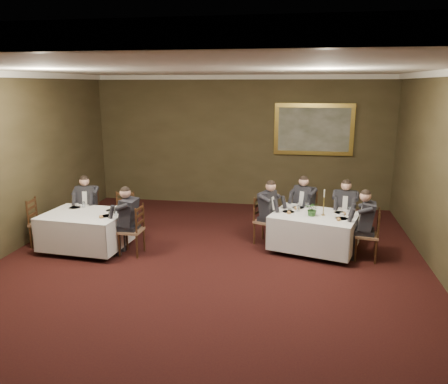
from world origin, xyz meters
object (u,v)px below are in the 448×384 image
(diner_main_backleft, at_px, (304,213))
(chair_sec_backright, at_px, (124,225))
(table_main, at_px, (314,229))
(chair_main_backleft, at_px, (304,223))
(chair_main_backright, at_px, (343,228))
(diner_sec_backleft, at_px, (88,213))
(painting, at_px, (314,129))
(diner_main_endright, at_px, (367,234))
(chair_sec_endleft, at_px, (43,232))
(table_second, at_px, (86,228))
(chair_main_endleft, at_px, (266,230))
(chair_main_endright, at_px, (367,245))
(diner_main_endleft, at_px, (266,220))
(chair_sec_endright, at_px, (132,240))
(candlestick, at_px, (324,206))
(diner_sec_endright, at_px, (131,229))
(centerpiece, at_px, (313,208))
(diner_main_backright, at_px, (344,218))
(chair_sec_backleft, at_px, (89,222))

(diner_main_backleft, height_order, chair_sec_backright, diner_main_backleft)
(table_main, bearing_deg, chair_main_backleft, 101.53)
(chair_main_backright, xyz_separation_m, diner_sec_backleft, (-5.52, -0.55, 0.23))
(chair_main_backright, height_order, chair_sec_backright, same)
(chair_main_backleft, relative_size, chair_main_backright, 1.00)
(chair_main_backright, height_order, painting, painting)
(diner_main_endright, distance_m, painting, 3.96)
(chair_main_backright, distance_m, chair_sec_endleft, 6.30)
(table_second, xyz_separation_m, chair_main_endleft, (3.53, 0.99, -0.17))
(chair_sec_endleft, bearing_deg, chair_main_endright, 85.73)
(diner_main_endleft, xyz_separation_m, chair_main_endright, (1.95, -0.55, -0.23))
(chair_main_endleft, xyz_separation_m, diner_main_endleft, (0.01, -0.00, 0.23))
(chair_sec_backright, bearing_deg, chair_main_backleft, -172.66)
(chair_main_endleft, bearing_deg, chair_sec_endleft, -55.44)
(chair_main_backleft, relative_size, diner_main_endleft, 0.74)
(chair_main_backright, relative_size, diner_main_endright, 0.74)
(table_second, xyz_separation_m, chair_main_endright, (5.50, 0.43, -0.17))
(table_main, height_order, chair_sec_backright, chair_sec_backright)
(chair_sec_endleft, bearing_deg, chair_sec_endright, 78.43)
(diner_main_backleft, relative_size, candlestick, 2.53)
(chair_main_backleft, relative_size, candlestick, 1.88)
(candlestick, bearing_deg, chair_main_backright, 55.71)
(chair_sec_endleft, xyz_separation_m, painting, (5.52, 3.85, 1.83))
(chair_main_backleft, bearing_deg, diner_sec_backleft, 39.58)
(chair_main_endright, distance_m, chair_sec_endright, 4.52)
(diner_sec_endright, bearing_deg, chair_sec_endright, -90.00)
(chair_main_backleft, height_order, painting, painting)
(table_main, xyz_separation_m, chair_main_backleft, (-0.19, 0.91, -0.17))
(chair_sec_endright, bearing_deg, diner_sec_backleft, 57.39)
(chair_sec_endright, xyz_separation_m, centerpiece, (3.46, 0.67, 0.63))
(chair_main_endleft, relative_size, diner_main_endleft, 0.74)
(table_second, distance_m, chair_main_endright, 5.51)
(chair_sec_endleft, relative_size, painting, 0.49)
(diner_main_backright, bearing_deg, chair_main_backright, -90.00)
(chair_sec_endright, bearing_deg, diner_main_endleft, -66.49)
(diner_main_endleft, xyz_separation_m, diner_sec_backleft, (-3.91, -0.15, 0.00))
(diner_main_backleft, xyz_separation_m, chair_main_endright, (1.17, -1.18, -0.23))
(diner_sec_backleft, relative_size, painting, 0.66)
(table_main, distance_m, chair_sec_endleft, 5.56)
(chair_main_endright, xyz_separation_m, candlestick, (-0.82, 0.25, 0.68))
(chair_main_backleft, height_order, chair_sec_endright, same)
(chair_sec_backright, relative_size, candlestick, 1.88)
(diner_main_backright, height_order, chair_sec_endright, diner_main_backright)
(table_second, relative_size, chair_main_backleft, 1.68)
(chair_sec_endright, height_order, candlestick, candlestick)
(diner_main_backright, xyz_separation_m, diner_sec_endright, (-4.16, -1.45, 0.00))
(painting, bearing_deg, chair_main_backleft, -94.63)
(diner_main_backleft, distance_m, chair_sec_backright, 3.93)
(table_second, height_order, chair_sec_endleft, chair_sec_endleft)
(chair_sec_backleft, xyz_separation_m, candlestick, (5.04, -0.17, 0.68))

